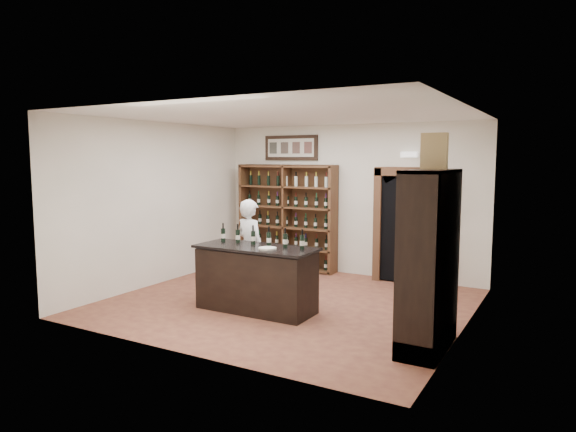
% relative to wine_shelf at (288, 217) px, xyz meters
% --- Properties ---
extents(floor, '(5.50, 5.50, 0.00)m').
position_rel_wine_shelf_xyz_m(floor, '(1.30, -2.33, -1.10)').
color(floor, brown).
rests_on(floor, ground).
extents(ceiling, '(5.50, 5.50, 0.00)m').
position_rel_wine_shelf_xyz_m(ceiling, '(1.30, -2.33, 1.90)').
color(ceiling, white).
rests_on(ceiling, wall_back).
extents(wall_back, '(5.50, 0.04, 3.00)m').
position_rel_wine_shelf_xyz_m(wall_back, '(1.30, 0.17, 0.40)').
color(wall_back, white).
rests_on(wall_back, ground).
extents(wall_left, '(0.04, 5.00, 3.00)m').
position_rel_wine_shelf_xyz_m(wall_left, '(-1.45, -2.33, 0.40)').
color(wall_left, white).
rests_on(wall_left, ground).
extents(wall_right, '(0.04, 5.00, 3.00)m').
position_rel_wine_shelf_xyz_m(wall_right, '(4.05, -2.33, 0.40)').
color(wall_right, white).
rests_on(wall_right, ground).
extents(wine_shelf, '(2.20, 0.38, 2.20)m').
position_rel_wine_shelf_xyz_m(wine_shelf, '(0.00, 0.00, 0.00)').
color(wine_shelf, '#50381B').
rests_on(wine_shelf, ground).
extents(framed_picture, '(1.25, 0.04, 0.52)m').
position_rel_wine_shelf_xyz_m(framed_picture, '(0.00, 0.14, 1.45)').
color(framed_picture, black).
rests_on(framed_picture, wall_back).
extents(arched_doorway, '(1.17, 0.35, 2.17)m').
position_rel_wine_shelf_xyz_m(arched_doorway, '(2.55, -0.00, 0.04)').
color(arched_doorway, black).
rests_on(arched_doorway, ground).
extents(emergency_light, '(0.30, 0.10, 0.10)m').
position_rel_wine_shelf_xyz_m(emergency_light, '(2.55, 0.09, 1.30)').
color(emergency_light, white).
rests_on(emergency_light, wall_back).
extents(tasting_counter, '(1.88, 0.78, 1.00)m').
position_rel_wine_shelf_xyz_m(tasting_counter, '(1.10, -2.93, -0.61)').
color(tasting_counter, black).
rests_on(tasting_counter, ground).
extents(counter_bottle_0, '(0.07, 0.07, 0.30)m').
position_rel_wine_shelf_xyz_m(counter_bottle_0, '(0.38, -2.79, 0.01)').
color(counter_bottle_0, black).
rests_on(counter_bottle_0, tasting_counter).
extents(counter_bottle_1, '(0.07, 0.07, 0.30)m').
position_rel_wine_shelf_xyz_m(counter_bottle_1, '(0.67, -2.79, 0.01)').
color(counter_bottle_1, black).
rests_on(counter_bottle_1, tasting_counter).
extents(counter_bottle_2, '(0.07, 0.07, 0.30)m').
position_rel_wine_shelf_xyz_m(counter_bottle_2, '(0.96, -2.79, 0.01)').
color(counter_bottle_2, black).
rests_on(counter_bottle_2, tasting_counter).
extents(counter_bottle_3, '(0.07, 0.07, 0.30)m').
position_rel_wine_shelf_xyz_m(counter_bottle_3, '(1.24, -2.79, 0.01)').
color(counter_bottle_3, black).
rests_on(counter_bottle_3, tasting_counter).
extents(counter_bottle_4, '(0.07, 0.07, 0.30)m').
position_rel_wine_shelf_xyz_m(counter_bottle_4, '(1.53, -2.79, 0.01)').
color(counter_bottle_4, black).
rests_on(counter_bottle_4, tasting_counter).
extents(counter_bottle_5, '(0.07, 0.07, 0.30)m').
position_rel_wine_shelf_xyz_m(counter_bottle_5, '(1.82, -2.79, 0.01)').
color(counter_bottle_5, black).
rests_on(counter_bottle_5, tasting_counter).
extents(side_cabinet, '(0.48, 1.20, 2.20)m').
position_rel_wine_shelf_xyz_m(side_cabinet, '(3.82, -3.23, -0.35)').
color(side_cabinet, black).
rests_on(side_cabinet, ground).
extents(shopkeeper, '(0.69, 0.55, 1.66)m').
position_rel_wine_shelf_xyz_m(shopkeeper, '(0.60, -2.33, -0.27)').
color(shopkeeper, white).
rests_on(shopkeeper, ground).
extents(plate, '(0.27, 0.27, 0.02)m').
position_rel_wine_shelf_xyz_m(plate, '(1.37, -3.04, -0.09)').
color(plate, beige).
rests_on(plate, tasting_counter).
extents(wine_crate, '(0.32, 0.14, 0.44)m').
position_rel_wine_shelf_xyz_m(wine_crate, '(3.78, -3.08, 1.32)').
color(wine_crate, tan).
rests_on(wine_crate, side_cabinet).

